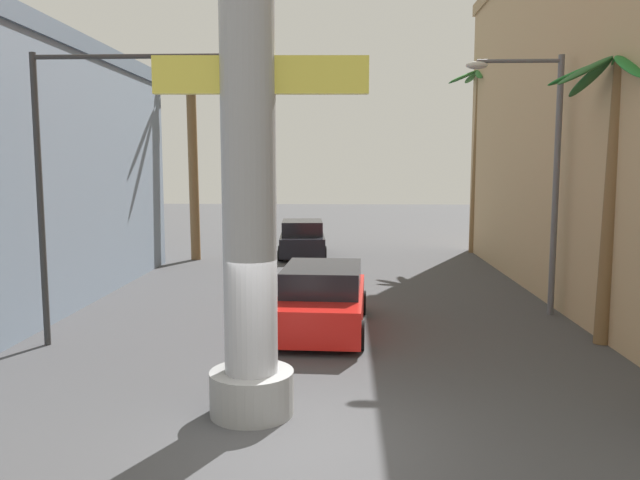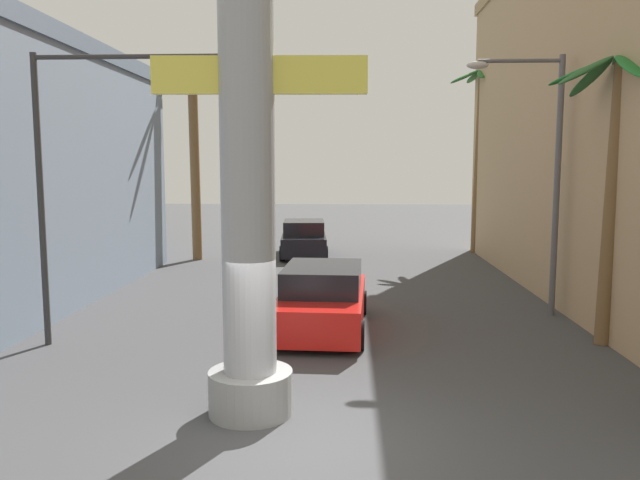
{
  "view_description": "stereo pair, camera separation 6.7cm",
  "coord_description": "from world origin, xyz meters",
  "px_view_note": "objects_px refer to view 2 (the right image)",
  "views": [
    {
      "loc": [
        0.54,
        -8.34,
        3.95
      ],
      "look_at": [
        0.0,
        5.12,
        2.34
      ],
      "focal_mm": 35.0,
      "sensor_mm": 36.0,
      "label": 1
    },
    {
      "loc": [
        0.61,
        -8.34,
        3.95
      ],
      "look_at": [
        0.0,
        5.12,
        2.34
      ],
      "focal_mm": 35.0,
      "sensor_mm": 36.0,
      "label": 2
    }
  ],
  "objects_px": {
    "neon_sign_pole": "(247,103)",
    "car_far": "(304,239)",
    "street_lamp": "(542,159)",
    "car_lead": "(323,299)",
    "palm_tree_far_left": "(193,143)",
    "palm_tree_far_right": "(479,139)",
    "palm_tree_near_right": "(613,154)",
    "traffic_light_mast": "(107,143)"
  },
  "relations": [
    {
      "from": "neon_sign_pole",
      "to": "car_far",
      "type": "bearing_deg",
      "value": 91.3
    },
    {
      "from": "street_lamp",
      "to": "car_far",
      "type": "distance_m",
      "value": 13.02
    },
    {
      "from": "street_lamp",
      "to": "car_lead",
      "type": "height_order",
      "value": "street_lamp"
    },
    {
      "from": "car_far",
      "to": "palm_tree_far_left",
      "type": "xyz_separation_m",
      "value": [
        -4.5,
        -1.14,
        4.15
      ]
    },
    {
      "from": "palm_tree_far_left",
      "to": "palm_tree_far_right",
      "type": "height_order",
      "value": "palm_tree_far_right"
    },
    {
      "from": "neon_sign_pole",
      "to": "car_lead",
      "type": "xyz_separation_m",
      "value": [
        0.93,
        5.2,
        -4.16
      ]
    },
    {
      "from": "street_lamp",
      "to": "palm_tree_near_right",
      "type": "bearing_deg",
      "value": -75.22
    },
    {
      "from": "traffic_light_mast",
      "to": "palm_tree_far_right",
      "type": "bearing_deg",
      "value": 54.32
    },
    {
      "from": "palm_tree_near_right",
      "to": "palm_tree_far_right",
      "type": "distance_m",
      "value": 14.63
    },
    {
      "from": "palm_tree_far_right",
      "to": "neon_sign_pole",
      "type": "bearing_deg",
      "value": -111.26
    },
    {
      "from": "car_far",
      "to": "palm_tree_near_right",
      "type": "relative_size",
      "value": 0.68
    },
    {
      "from": "car_lead",
      "to": "car_far",
      "type": "height_order",
      "value": "same"
    },
    {
      "from": "car_far",
      "to": "palm_tree_near_right",
      "type": "xyz_separation_m",
      "value": [
        7.66,
        -13.13,
        3.46
      ]
    },
    {
      "from": "palm_tree_near_right",
      "to": "car_lead",
      "type": "bearing_deg",
      "value": 172.18
    },
    {
      "from": "neon_sign_pole",
      "to": "street_lamp",
      "type": "relative_size",
      "value": 1.59
    },
    {
      "from": "neon_sign_pole",
      "to": "palm_tree_far_right",
      "type": "bearing_deg",
      "value": 68.74
    },
    {
      "from": "car_far",
      "to": "car_lead",
      "type": "bearing_deg",
      "value": -83.8
    },
    {
      "from": "street_lamp",
      "to": "neon_sign_pole",
      "type": "bearing_deg",
      "value": -133.24
    },
    {
      "from": "car_far",
      "to": "street_lamp",
      "type": "bearing_deg",
      "value": -56.41
    },
    {
      "from": "palm_tree_near_right",
      "to": "neon_sign_pole",
      "type": "bearing_deg",
      "value": -149.21
    },
    {
      "from": "car_far",
      "to": "neon_sign_pole",
      "type": "bearing_deg",
      "value": -88.7
    },
    {
      "from": "neon_sign_pole",
      "to": "palm_tree_far_left",
      "type": "height_order",
      "value": "neon_sign_pole"
    },
    {
      "from": "neon_sign_pole",
      "to": "car_far",
      "type": "relative_size",
      "value": 2.47
    },
    {
      "from": "car_far",
      "to": "palm_tree_far_right",
      "type": "distance_m",
      "value": 9.04
    },
    {
      "from": "street_lamp",
      "to": "palm_tree_far_left",
      "type": "height_order",
      "value": "palm_tree_far_left"
    },
    {
      "from": "car_far",
      "to": "traffic_light_mast",
      "type": "bearing_deg",
      "value": -103.09
    },
    {
      "from": "traffic_light_mast",
      "to": "palm_tree_far_right",
      "type": "distance_m",
      "value": 18.82
    },
    {
      "from": "traffic_light_mast",
      "to": "palm_tree_near_right",
      "type": "distance_m",
      "value": 10.89
    },
    {
      "from": "traffic_light_mast",
      "to": "car_far",
      "type": "xyz_separation_m",
      "value": [
        3.21,
        13.81,
        -3.68
      ]
    },
    {
      "from": "car_far",
      "to": "palm_tree_far_right",
      "type": "relative_size",
      "value": 0.53
    },
    {
      "from": "palm_tree_near_right",
      "to": "palm_tree_far_left",
      "type": "bearing_deg",
      "value": 135.39
    },
    {
      "from": "palm_tree_far_right",
      "to": "palm_tree_near_right",
      "type": "bearing_deg",
      "value": -90.4
    },
    {
      "from": "car_lead",
      "to": "palm_tree_near_right",
      "type": "xyz_separation_m",
      "value": [
        6.33,
        -0.87,
        3.46
      ]
    },
    {
      "from": "car_lead",
      "to": "street_lamp",
      "type": "bearing_deg",
      "value": 17.57
    },
    {
      "from": "traffic_light_mast",
      "to": "palm_tree_far_left",
      "type": "relative_size",
      "value": 0.79
    },
    {
      "from": "street_lamp",
      "to": "palm_tree_far_right",
      "type": "relative_size",
      "value": 0.82
    },
    {
      "from": "neon_sign_pole",
      "to": "palm_tree_far_right",
      "type": "distance_m",
      "value": 20.31
    },
    {
      "from": "neon_sign_pole",
      "to": "traffic_light_mast",
      "type": "relative_size",
      "value": 1.7
    },
    {
      "from": "palm_tree_far_right",
      "to": "street_lamp",
      "type": "bearing_deg",
      "value": -93.84
    },
    {
      "from": "neon_sign_pole",
      "to": "car_far",
      "type": "xyz_separation_m",
      "value": [
        -0.4,
        17.46,
        -4.16
      ]
    },
    {
      "from": "palm_tree_near_right",
      "to": "palm_tree_far_right",
      "type": "height_order",
      "value": "palm_tree_far_right"
    },
    {
      "from": "neon_sign_pole",
      "to": "palm_tree_far_left",
      "type": "relative_size",
      "value": 1.34
    }
  ]
}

